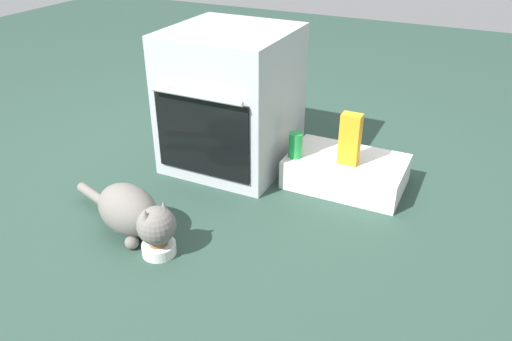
# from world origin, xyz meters

# --- Properties ---
(ground) EXTENTS (8.00, 8.00, 0.00)m
(ground) POSITION_xyz_m (0.00, 0.00, 0.00)
(ground) COLOR #284238
(oven) EXTENTS (0.56, 0.61, 0.68)m
(oven) POSITION_xyz_m (0.01, 0.37, 0.34)
(oven) COLOR #B7BABF
(oven) RESTS_ON ground
(pantry_cabinet) EXTENTS (0.54, 0.35, 0.14)m
(pantry_cabinet) POSITION_xyz_m (0.61, 0.39, 0.07)
(pantry_cabinet) COLOR white
(pantry_cabinet) RESTS_ON ground
(food_bowl) EXTENTS (0.13, 0.13, 0.07)m
(food_bowl) POSITION_xyz_m (0.12, -0.44, 0.03)
(food_bowl) COLOR white
(food_bowl) RESTS_ON ground
(cat) EXTENTS (0.63, 0.28, 0.22)m
(cat) POSITION_xyz_m (-0.03, -0.39, 0.12)
(cat) COLOR slate
(cat) RESTS_ON ground
(soda_can) EXTENTS (0.07, 0.07, 0.12)m
(soda_can) POSITION_xyz_m (0.38, 0.30, 0.20)
(soda_can) COLOR green
(soda_can) RESTS_ON pantry_cabinet
(juice_carton) EXTENTS (0.09, 0.06, 0.24)m
(juice_carton) POSITION_xyz_m (0.63, 0.34, 0.26)
(juice_carton) COLOR orange
(juice_carton) RESTS_ON pantry_cabinet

